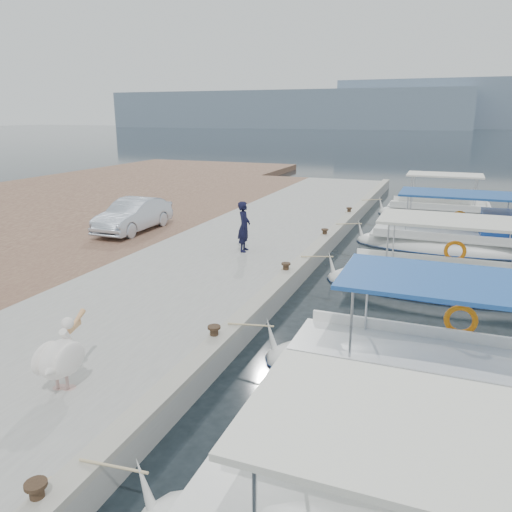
# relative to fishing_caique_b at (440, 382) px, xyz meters

# --- Properties ---
(ground) EXTENTS (400.00, 400.00, 0.00)m
(ground) POSITION_rel_fishing_caique_b_xyz_m (-4.22, 2.89, -0.12)
(ground) COLOR black
(ground) RESTS_ON ground
(concrete_quay) EXTENTS (6.00, 40.00, 0.50)m
(concrete_quay) POSITION_rel_fishing_caique_b_xyz_m (-7.22, 7.89, 0.13)
(concrete_quay) COLOR gray
(concrete_quay) RESTS_ON ground
(quay_curb) EXTENTS (0.44, 40.00, 0.12)m
(quay_curb) POSITION_rel_fishing_caique_b_xyz_m (-4.44, 7.89, 0.44)
(quay_curb) COLOR #9D9A8B
(quay_curb) RESTS_ON concrete_quay
(cobblestone_strip) EXTENTS (4.00, 40.00, 0.50)m
(cobblestone_strip) POSITION_rel_fishing_caique_b_xyz_m (-12.22, 7.89, 0.13)
(cobblestone_strip) COLOR brown
(cobblestone_strip) RESTS_ON ground
(fishing_caique_b) EXTENTS (7.26, 2.52, 2.83)m
(fishing_caique_b) POSITION_rel_fishing_caique_b_xyz_m (0.00, 0.00, 0.00)
(fishing_caique_b) COLOR white
(fishing_caique_b) RESTS_ON ground
(fishing_caique_c) EXTENTS (7.03, 2.44, 2.83)m
(fishing_caique_c) POSITION_rel_fishing_caique_b_xyz_m (-0.11, 5.86, 0.00)
(fishing_caique_c) COLOR white
(fishing_caique_c) RESTS_ON ground
(fishing_caique_d) EXTENTS (7.36, 2.57, 2.83)m
(fishing_caique_d) POSITION_rel_fishing_caique_b_xyz_m (0.16, 11.27, 0.06)
(fishing_caique_d) COLOR white
(fishing_caique_d) RESTS_ON ground
(fishing_caique_e) EXTENTS (6.12, 2.33, 2.83)m
(fishing_caique_e) POSITION_rel_fishing_caique_b_xyz_m (-0.57, 17.89, 0.00)
(fishing_caique_e) COLOR white
(fishing_caique_e) RESTS_ON ground
(mooring_bollards) EXTENTS (0.28, 20.28, 0.33)m
(mooring_bollards) POSITION_rel_fishing_caique_b_xyz_m (-4.57, 4.39, 0.57)
(mooring_bollards) COLOR black
(mooring_bollards) RESTS_ON concrete_quay
(pelican) EXTENTS (0.73, 1.53, 1.18)m
(pelican) POSITION_rel_fishing_caique_b_xyz_m (-6.20, -3.31, 0.98)
(pelican) COLOR tan
(pelican) RESTS_ON concrete_quay
(fisherman) EXTENTS (0.53, 0.71, 1.77)m
(fisherman) POSITION_rel_fishing_caique_b_xyz_m (-6.72, 6.31, 1.26)
(fisherman) COLOR black
(fisherman) RESTS_ON concrete_quay
(parked_car) EXTENTS (1.45, 4.05, 1.33)m
(parked_car) POSITION_rel_fishing_caique_b_xyz_m (-12.17, 7.60, 1.04)
(parked_car) COLOR silver
(parked_car) RESTS_ON cobblestone_strip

